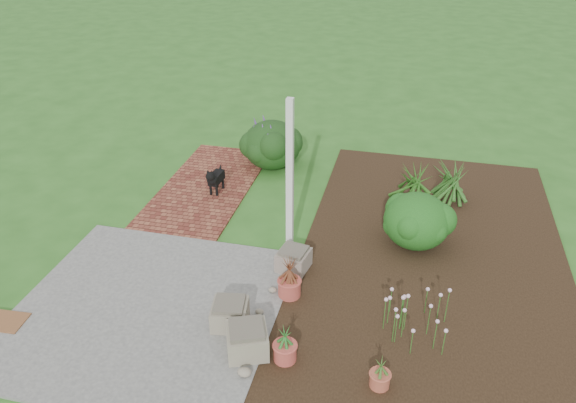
% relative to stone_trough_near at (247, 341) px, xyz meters
% --- Properties ---
extents(ground, '(80.00, 80.00, 0.00)m').
position_rel_stone_trough_near_xyz_m(ground, '(-0.31, 2.18, -0.20)').
color(ground, '#2C611E').
rests_on(ground, ground).
extents(concrete_patio, '(3.50, 3.50, 0.04)m').
position_rel_stone_trough_near_xyz_m(concrete_patio, '(-1.56, 0.43, -0.18)').
color(concrete_patio, '#5C5C5A').
rests_on(concrete_patio, ground).
extents(brick_path, '(1.60, 3.50, 0.04)m').
position_rel_stone_trough_near_xyz_m(brick_path, '(-2.01, 3.93, -0.18)').
color(brick_path, maroon).
rests_on(brick_path, ground).
extents(garden_bed, '(4.00, 7.00, 0.03)m').
position_rel_stone_trough_near_xyz_m(garden_bed, '(2.19, 2.68, -0.19)').
color(garden_bed, black).
rests_on(garden_bed, ground).
extents(veranda_post, '(0.10, 0.10, 2.50)m').
position_rel_stone_trough_near_xyz_m(veranda_post, '(-0.01, 2.28, 1.05)').
color(veranda_post, white).
rests_on(veranda_post, ground).
extents(stone_trough_near, '(0.64, 0.64, 0.33)m').
position_rel_stone_trough_near_xyz_m(stone_trough_near, '(0.00, 0.00, 0.00)').
color(stone_trough_near, gray).
rests_on(stone_trough_near, concrete_patio).
extents(stone_trough_mid, '(0.52, 0.52, 0.30)m').
position_rel_stone_trough_near_xyz_m(stone_trough_mid, '(-0.36, 0.42, -0.01)').
color(stone_trough_mid, gray).
rests_on(stone_trough_mid, concrete_patio).
extents(stone_trough_far, '(0.51, 0.51, 0.29)m').
position_rel_stone_trough_near_xyz_m(stone_trough_far, '(0.17, 1.78, -0.02)').
color(stone_trough_far, gray).
rests_on(stone_trough_far, concrete_patio).
extents(coir_doormat, '(0.64, 0.43, 0.02)m').
position_rel_stone_trough_near_xyz_m(coir_doormat, '(-3.29, -0.25, -0.15)').
color(coir_doormat, brown).
rests_on(coir_doormat, concrete_patio).
extents(black_dog, '(0.21, 0.59, 0.51)m').
position_rel_stone_trough_near_xyz_m(black_dog, '(-1.75, 3.71, 0.14)').
color(black_dog, black).
rests_on(black_dog, brick_path).
extents(cream_ceramic_urn, '(0.28, 0.28, 0.35)m').
position_rel_stone_trough_near_xyz_m(cream_ceramic_urn, '(-1.59, 5.66, 0.01)').
color(cream_ceramic_urn, beige).
rests_on(cream_ceramic_urn, brick_path).
extents(evergreen_shrub, '(1.20, 1.20, 0.88)m').
position_rel_stone_trough_near_xyz_m(evergreen_shrub, '(1.89, 2.89, 0.27)').
color(evergreen_shrub, '#133D14').
rests_on(evergreen_shrub, garden_bed).
extents(agapanthus_clump_back, '(1.02, 1.02, 0.88)m').
position_rel_stone_trough_near_xyz_m(agapanthus_clump_back, '(2.40, 4.43, 0.26)').
color(agapanthus_clump_back, '#1B3E0E').
rests_on(agapanthus_clump_back, garden_bed).
extents(agapanthus_clump_front, '(1.24, 1.24, 0.86)m').
position_rel_stone_trough_near_xyz_m(agapanthus_clump_front, '(1.78, 4.24, 0.26)').
color(agapanthus_clump_front, '#0D370D').
rests_on(agapanthus_clump_front, garden_bed).
extents(pink_flower_patch, '(1.20, 1.20, 0.59)m').
position_rel_stone_trough_near_xyz_m(pink_flower_patch, '(1.96, 0.82, 0.12)').
color(pink_flower_patch, '#113D0F').
rests_on(pink_flower_patch, garden_bed).
extents(terracotta_pot_bronze, '(0.39, 0.39, 0.26)m').
position_rel_stone_trough_near_xyz_m(terracotta_pot_bronze, '(0.25, 1.17, -0.05)').
color(terracotta_pot_bronze, '#B74A3E').
rests_on(terracotta_pot_bronze, garden_bed).
extents(terracotta_pot_small_left, '(0.23, 0.23, 0.19)m').
position_rel_stone_trough_near_xyz_m(terracotta_pot_small_left, '(1.63, -0.16, -0.08)').
color(terracotta_pot_small_left, '#AE513B').
rests_on(terracotta_pot_small_left, garden_bed).
extents(terracotta_pot_small_right, '(0.34, 0.34, 0.23)m').
position_rel_stone_trough_near_xyz_m(terracotta_pot_small_right, '(0.48, -0.02, -0.06)').
color(terracotta_pot_small_right, '#B8493E').
rests_on(terracotta_pot_small_right, garden_bed).
extents(purple_flowering_bush, '(1.38, 1.38, 0.98)m').
position_rel_stone_trough_near_xyz_m(purple_flowering_bush, '(-1.05, 5.12, 0.29)').
color(purple_flowering_bush, black).
rests_on(purple_flowering_bush, ground).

